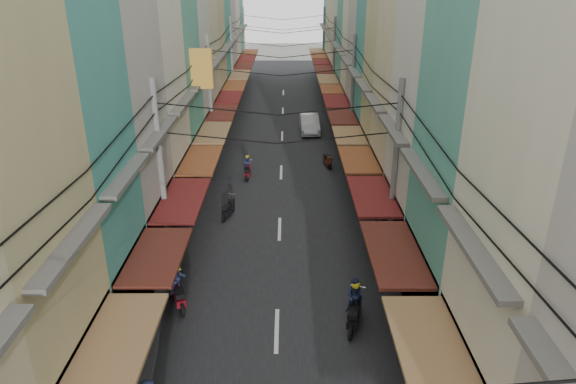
{
  "coord_description": "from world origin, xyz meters",
  "views": [
    {
      "loc": [
        0.37,
        -17.11,
        11.96
      ],
      "look_at": [
        0.43,
        5.16,
        2.41
      ],
      "focal_mm": 32.0,
      "sensor_mm": 36.0,
      "label": 1
    }
  ],
  "objects_px": {
    "market_umbrella": "(452,268)",
    "traffic_sign": "(424,249)",
    "white_car": "(309,132)",
    "bicycle": "(451,273)"
  },
  "relations": [
    {
      "from": "market_umbrella",
      "to": "traffic_sign",
      "type": "distance_m",
      "value": 1.4
    },
    {
      "from": "white_car",
      "to": "traffic_sign",
      "type": "relative_size",
      "value": 1.66
    },
    {
      "from": "white_car",
      "to": "traffic_sign",
      "type": "distance_m",
      "value": 23.37
    },
    {
      "from": "white_car",
      "to": "bicycle",
      "type": "distance_m",
      "value": 21.97
    },
    {
      "from": "white_car",
      "to": "bicycle",
      "type": "bearing_deg",
      "value": -77.86
    },
    {
      "from": "white_car",
      "to": "traffic_sign",
      "type": "xyz_separation_m",
      "value": [
        3.45,
        -23.01,
        2.16
      ]
    },
    {
      "from": "bicycle",
      "to": "market_umbrella",
      "type": "distance_m",
      "value": 3.61
    },
    {
      "from": "bicycle",
      "to": "market_umbrella",
      "type": "height_order",
      "value": "market_umbrella"
    },
    {
      "from": "market_umbrella",
      "to": "traffic_sign",
      "type": "bearing_deg",
      "value": 124.55
    },
    {
      "from": "bicycle",
      "to": "traffic_sign",
      "type": "distance_m",
      "value": 3.3
    }
  ]
}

